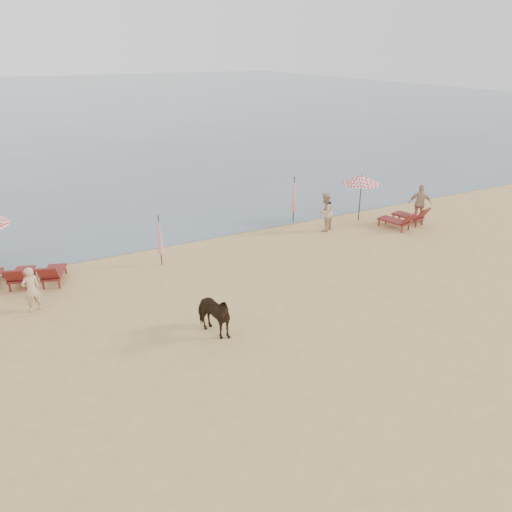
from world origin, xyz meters
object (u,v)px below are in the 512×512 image
at_px(umbrella_closed_left, 160,235).
at_px(cow, 212,315).
at_px(beachgoer_left, 31,290).
at_px(beachgoer_right_b, 420,204).
at_px(lounger_cluster_left, 3,276).
at_px(lounger_cluster_right, 405,218).
at_px(umbrella_open_right, 362,179).
at_px(umbrella_closed_right, 294,194).
at_px(beachgoer_right_a, 325,212).

distance_m(umbrella_closed_left, cow, 5.74).
xyz_separation_m(umbrella_closed_left, beachgoer_left, (-4.83, -1.64, -0.49)).
distance_m(cow, beachgoer_right_b, 13.82).
distance_m(lounger_cluster_left, beachgoer_left, 2.48).
bearing_deg(lounger_cluster_right, umbrella_closed_left, 161.89).
bearing_deg(beachgoer_right_b, umbrella_open_right, 10.41).
xyz_separation_m(lounger_cluster_left, cow, (5.32, -6.40, 0.24)).
bearing_deg(beachgoer_left, lounger_cluster_right, 166.84).
height_order(umbrella_open_right, umbrella_closed_left, umbrella_open_right).
relative_size(lounger_cluster_right, cow, 1.33).
height_order(lounger_cluster_right, beachgoer_right_b, beachgoer_right_b).
bearing_deg(lounger_cluster_right, umbrella_closed_right, 131.72).
bearing_deg(beachgoer_right_a, umbrella_open_right, 161.62).
xyz_separation_m(umbrella_closed_right, beachgoer_left, (-12.16, -3.61, -0.62)).
xyz_separation_m(lounger_cluster_left, beachgoer_left, (0.77, -2.34, 0.33)).
xyz_separation_m(umbrella_closed_left, cow, (-0.28, -5.70, -0.58)).
relative_size(lounger_cluster_right, beachgoer_right_b, 1.13).
xyz_separation_m(umbrella_closed_right, beachgoer_right_b, (5.37, -2.92, -0.45)).
bearing_deg(beachgoer_right_b, umbrella_closed_right, 16.16).
relative_size(lounger_cluster_right, beachgoer_right_a, 1.17).
bearing_deg(cow, umbrella_closed_left, 68.17).
height_order(lounger_cluster_right, umbrella_closed_right, umbrella_closed_right).
bearing_deg(umbrella_closed_left, beachgoer_right_b, -4.25).
relative_size(umbrella_open_right, beachgoer_right_b, 1.21).
height_order(lounger_cluster_left, cow, cow).
bearing_deg(beachgoer_right_a, beachgoer_right_b, 137.20).
xyz_separation_m(cow, beachgoer_right_a, (8.22, 5.93, 0.23)).
distance_m(umbrella_closed_left, beachgoer_left, 5.12).
bearing_deg(beachgoer_right_a, umbrella_closed_right, -99.52).
xyz_separation_m(cow, beachgoer_left, (-4.55, 4.06, 0.09)).
bearing_deg(lounger_cluster_left, umbrella_closed_right, 24.12).
xyz_separation_m(lounger_cluster_right, umbrella_closed_right, (-4.32, 3.11, 0.94)).
height_order(lounger_cluster_left, beachgoer_left, beachgoer_left).
bearing_deg(lounger_cluster_right, umbrella_open_right, 113.78).
distance_m(lounger_cluster_right, beachgoer_right_a, 3.98).
distance_m(lounger_cluster_right, beachgoer_left, 16.49).
distance_m(umbrella_open_right, beachgoer_right_a, 2.68).
bearing_deg(umbrella_closed_left, umbrella_closed_right, 15.10).
xyz_separation_m(umbrella_closed_left, beachgoer_right_b, (12.70, -0.94, -0.32)).
distance_m(lounger_cluster_left, beachgoer_right_a, 13.56).
distance_m(lounger_cluster_left, umbrella_closed_left, 5.70).
xyz_separation_m(lounger_cluster_left, lounger_cluster_right, (17.25, -1.83, 0.00)).
distance_m(umbrella_open_right, beachgoer_right_b, 3.08).
relative_size(umbrella_closed_right, beachgoer_right_b, 1.20).
bearing_deg(cow, umbrella_open_right, 11.97).
relative_size(umbrella_closed_right, beachgoer_right_a, 1.24).
bearing_deg(beachgoer_left, umbrella_closed_right, -178.35).
height_order(umbrella_open_right, cow, umbrella_open_right).
relative_size(lounger_cluster_left, beachgoer_right_b, 2.31).
height_order(cow, beachgoer_right_a, beachgoer_right_a).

